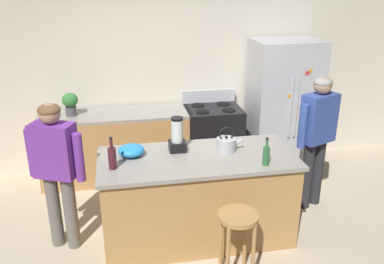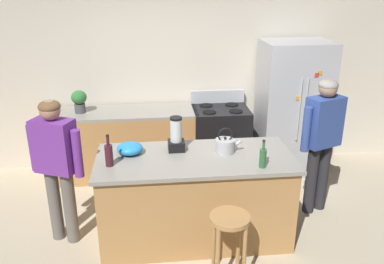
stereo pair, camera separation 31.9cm
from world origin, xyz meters
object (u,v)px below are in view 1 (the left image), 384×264
Objects in this scene: stove_range at (212,139)px; person_by_island_left at (56,164)px; refrigerator at (282,106)px; bottle_olive_oil at (266,155)px; blender_appliance at (177,137)px; bottle_wine at (112,157)px; mixing_bowl at (131,150)px; potted_plant at (70,103)px; tea_kettle at (226,144)px; kitchen_island at (197,197)px; bar_stool at (238,229)px; person_by_sink_right at (317,131)px.

person_by_island_left is at bearing -142.96° from stove_range.
person_by_island_left is at bearing -154.07° from refrigerator.
stove_range is 4.05× the size of bottle_olive_oil.
refrigerator is at bearing 37.68° from blender_appliance.
bottle_wine reaches higher than mixing_bowl.
mixing_bowl is (-0.47, -0.05, -0.09)m from blender_appliance.
potted_plant is at bearing 89.17° from person_by_island_left.
tea_kettle is (-0.29, 0.38, -0.02)m from bottle_olive_oil.
kitchen_island is 1.61m from stove_range.
bar_stool is (1.60, -0.79, -0.41)m from person_by_island_left.
bar_stool is (-0.30, -2.23, 0.05)m from stove_range.
person_by_sink_right is 1.10m from bottle_olive_oil.
potted_plant is 1.58m from mixing_bowl.
bar_stool is 1.87× the size of blender_appliance.
mixing_bowl is at bearing -63.49° from potted_plant.
blender_appliance is 1.31× the size of tea_kettle.
mixing_bowl is (-0.88, 0.84, 0.47)m from bar_stool.
mixing_bowl is 0.97m from tea_kettle.
refrigerator reaches higher than bar_stool.
person_by_sink_right is at bearing 37.62° from bottle_olive_oil.
bottle_olive_oil is at bearing 46.54° from bar_stool.
blender_appliance reaches higher than kitchen_island.
mixing_bowl is (-1.26, 0.44, -0.04)m from bottle_olive_oil.
stove_range is at bearing 92.54° from bottle_olive_oil.
bar_stool is 1.32m from bottle_wine.
potted_plant is 0.95× the size of bottle_wine.
person_by_sink_right is 2.14m from mixing_bowl.
stove_range is 4.05× the size of tea_kettle.
person_by_sink_right is 3.07m from potted_plant.
kitchen_island is 1.24× the size of person_by_sink_right.
refrigerator reaches higher than kitchen_island.
bottle_olive_oil is (1.96, -1.85, -0.07)m from potted_plant.
bar_stool is 2.55× the size of mixing_bowl.
bottle_olive_oil is (-0.92, -1.80, 0.12)m from refrigerator.
person_by_sink_right reaches higher than bar_stool.
bar_stool is (0.23, -0.70, 0.05)m from kitchen_island.
refrigerator is 2.86m from bottle_wine.
blender_appliance is 0.51m from tea_kettle.
mixing_bowl is (-0.65, 0.14, 0.53)m from kitchen_island.
tea_kettle is (1.67, -1.47, -0.09)m from potted_plant.
bar_stool is 2.45× the size of bottle_olive_oil.
person_by_island_left is at bearing 153.68° from bar_stool.
person_by_island_left is at bearing -176.00° from mixing_bowl.
potted_plant is at bearing 130.82° from blender_appliance.
person_by_sink_right is 5.08× the size of bottle_wine.
bar_stool is 1.13m from blender_appliance.
bottle_olive_oil is (0.61, -0.30, 0.57)m from kitchen_island.
person_by_island_left reaches higher than bottle_olive_oil.
stove_range is 3.09× the size of blender_appliance.
person_by_island_left is 5.84× the size of mixing_bowl.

